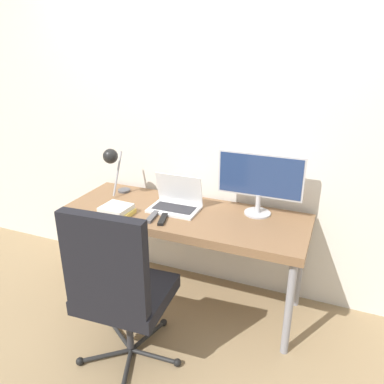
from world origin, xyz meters
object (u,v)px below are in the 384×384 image
at_px(laptop, 176,202).
at_px(monitor, 260,179).
at_px(office_chair, 118,285).
at_px(desk_lamp, 112,161).
at_px(book_stack, 116,210).

xyz_separation_m(laptop, monitor, (0.57, 0.14, 0.21)).
height_order(laptop, office_chair, office_chair).
bearing_deg(monitor, desk_lamp, -173.78).
bearing_deg(book_stack, office_chair, -57.46).
relative_size(laptop, office_chair, 0.33).
distance_m(desk_lamp, book_stack, 0.43).
distance_m(laptop, desk_lamp, 0.59).
relative_size(desk_lamp, book_stack, 1.73).
bearing_deg(office_chair, laptop, 88.96).
xyz_separation_m(desk_lamp, office_chair, (0.52, -0.79, -0.46)).
relative_size(monitor, desk_lamp, 1.50).
xyz_separation_m(laptop, office_chair, (-0.01, -0.77, -0.21)).
bearing_deg(desk_lamp, laptop, -2.45).
bearing_deg(book_stack, monitor, 23.32).
bearing_deg(laptop, book_stack, -143.93).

